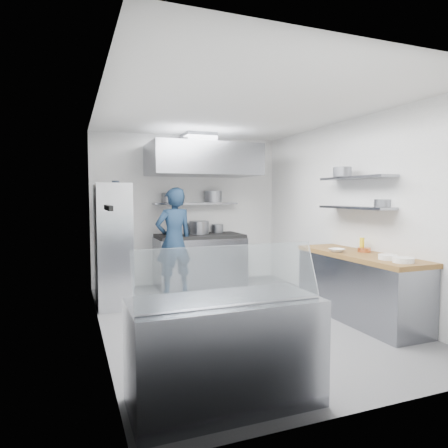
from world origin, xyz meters
name	(u,v)px	position (x,y,z in m)	size (l,w,h in m)	color
floor	(240,318)	(0.00, 0.00, 0.00)	(5.00, 5.00, 0.00)	#4C4C4F
ceiling	(241,109)	(0.00, 0.00, 2.80)	(5.00, 5.00, 0.00)	silver
wall_back	(188,210)	(0.00, 2.50, 1.40)	(3.60, 0.02, 2.80)	white
wall_front	(373,231)	(0.00, -2.50, 1.40)	(3.60, 0.02, 2.80)	white
wall_left	(99,218)	(-1.80, 0.00, 1.40)	(5.00, 0.02, 2.80)	white
wall_right	(350,214)	(1.80, 0.00, 1.40)	(5.00, 0.02, 2.80)	white
gas_range	(200,262)	(0.10, 2.10, 0.45)	(1.60, 0.80, 0.90)	gray
cooktop	(200,236)	(0.10, 2.10, 0.93)	(1.57, 0.78, 0.06)	black
stock_pot_left	(181,228)	(-0.19, 2.37, 1.06)	(0.31, 0.31, 0.20)	slate
stock_pot_mid	(199,227)	(0.11, 2.18, 1.08)	(0.36, 0.36, 0.24)	slate
stock_pot_right	(217,228)	(0.53, 2.34, 1.04)	(0.23, 0.23, 0.16)	slate
over_range_shelf	(196,204)	(0.10, 2.34, 1.52)	(1.60, 0.30, 0.04)	gray
shelf_pot_a	(169,198)	(-0.41, 2.40, 1.63)	(0.26, 0.26, 0.18)	slate
shelf_pot_b	(213,197)	(0.46, 2.35, 1.65)	(0.33, 0.33, 0.22)	slate
extractor_hood	(202,160)	(0.10, 1.93, 2.30)	(1.90, 1.15, 0.55)	gray
hood_duct	(198,140)	(0.10, 2.15, 2.68)	(0.55, 0.55, 0.24)	slate
red_firebox	(122,210)	(-1.25, 2.44, 1.42)	(0.22, 0.10, 0.26)	#B50E1F
chef	(174,241)	(-0.48, 1.71, 0.90)	(0.66, 0.43, 1.81)	#14273E
wire_rack	(113,245)	(-1.53, 1.32, 0.93)	(0.50, 0.90, 1.85)	silver
rack_bin_a	(115,255)	(-1.53, 1.05, 0.80)	(0.16, 0.20, 0.18)	white
rack_bin_b	(111,220)	(-1.53, 1.44, 1.30)	(0.15, 0.20, 0.18)	yellow
rack_jar	(116,187)	(-1.48, 1.23, 1.80)	(0.11, 0.11, 0.18)	black
knife_strip	(108,208)	(-1.78, -0.90, 1.55)	(0.04, 0.55, 0.05)	black
prep_counter_base	(359,288)	(1.48, -0.60, 0.42)	(0.62, 2.00, 0.84)	gray
prep_counter_top	(359,255)	(1.48, -0.60, 0.87)	(0.65, 2.04, 0.06)	brown
plate_stack_a	(403,260)	(1.43, -1.40, 0.93)	(0.24, 0.24, 0.06)	white
plate_stack_b	(388,257)	(1.43, -1.16, 0.93)	(0.22, 0.22, 0.06)	white
copper_pan	(364,250)	(1.62, -0.53, 0.93)	(0.17, 0.17, 0.06)	#D46D3B
squeeze_bottle	(362,244)	(1.69, -0.40, 0.99)	(0.07, 0.07, 0.18)	yellow
mixing_bowl	(337,250)	(1.26, -0.41, 0.92)	(0.20, 0.20, 0.05)	white
wall_shelf_lower	(355,208)	(1.64, -0.30, 1.50)	(0.30, 1.30, 0.04)	gray
wall_shelf_upper	(356,178)	(1.64, -0.30, 1.92)	(0.30, 1.30, 0.04)	gray
shelf_pot_c	(383,203)	(1.77, -0.69, 1.57)	(0.23, 0.23, 0.10)	slate
shelf_pot_d	(342,172)	(1.57, -0.09, 2.01)	(0.26, 0.26, 0.14)	slate
display_case	(225,352)	(-1.00, -2.00, 0.42)	(1.50, 0.70, 0.85)	gray
display_glass	(230,274)	(-1.00, -2.12, 1.07)	(1.47, 0.02, 0.45)	silver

